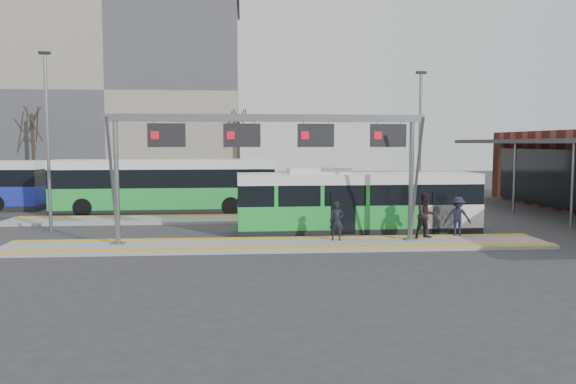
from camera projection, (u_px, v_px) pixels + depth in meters
name	position (u px, v px, depth m)	size (l,w,h in m)	color
ground	(280.00, 246.00, 22.79)	(120.00, 120.00, 0.00)	#2D2D30
platform_main	(280.00, 245.00, 22.79)	(22.00, 3.00, 0.15)	gray
platform_second	(197.00, 219.00, 30.42)	(20.00, 3.00, 0.15)	gray
tactile_main	(280.00, 243.00, 22.78)	(22.00, 2.65, 0.02)	gold
tactile_second	(198.00, 215.00, 31.55)	(20.00, 0.35, 0.02)	gold
gantry	(271.00, 140.00, 22.64)	(13.00, 1.68, 5.20)	slate
apartment_block	(119.00, 93.00, 56.64)	(24.50, 12.50, 18.40)	gray
hero_bus	(357.00, 203.00, 26.14)	(11.25, 2.65, 3.08)	black
bg_bus_green	(165.00, 187.00, 33.39)	(12.92, 2.98, 3.22)	black
passenger_a	(337.00, 221.00, 23.28)	(0.59, 0.39, 1.62)	black
passenger_b	(426.00, 215.00, 23.86)	(0.95, 0.74, 1.95)	black
passenger_c	(458.00, 216.00, 24.41)	(1.10, 0.63, 1.71)	black
tree_left	(230.00, 126.00, 54.07)	(1.40, 1.40, 7.65)	#382B21
tree_mid	(238.00, 126.00, 51.51)	(1.40, 1.40, 7.54)	#382B21
tree_far	(32.00, 125.00, 49.35)	(1.40, 1.40, 7.66)	#382B21
lamp_west	(48.00, 137.00, 26.38)	(0.50, 0.25, 8.42)	slate
lamp_east	(420.00, 144.00, 28.43)	(0.50, 0.25, 7.78)	slate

